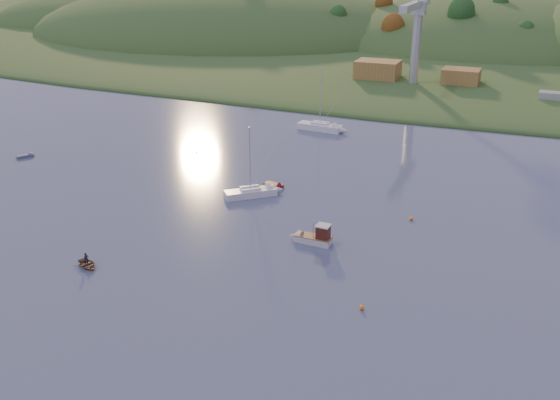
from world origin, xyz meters
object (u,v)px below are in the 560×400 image
at_px(sailboat_far, 320,126).
at_px(red_tender, 277,186).
at_px(grey_dinghy, 28,155).
at_px(fishing_boat, 310,236).
at_px(canoe, 87,264).
at_px(sailboat_near, 251,192).

relative_size(sailboat_far, red_tender, 3.37).
bearing_deg(grey_dinghy, fishing_boat, -71.63).
distance_m(canoe, red_tender, 33.88).
xyz_separation_m(sailboat_near, sailboat_far, (-2.53, 38.20, 0.10)).
xyz_separation_m(fishing_boat, red_tender, (-11.36, 16.09, -0.53)).
bearing_deg(canoe, sailboat_far, 21.64).
xyz_separation_m(sailboat_far, canoe, (-5.48, -65.59, -0.46)).
xyz_separation_m(sailboat_near, canoe, (-8.00, -27.39, -0.37)).
bearing_deg(fishing_boat, canoe, 38.75).
bearing_deg(sailboat_far, fishing_boat, -67.23).
xyz_separation_m(fishing_boat, sailboat_far, (-16.11, 49.38, 0.01)).
xyz_separation_m(sailboat_near, red_tender, (2.22, 4.91, -0.45)).
bearing_deg(grey_dinghy, red_tender, -55.21).
height_order(fishing_boat, sailboat_near, sailboat_near).
distance_m(fishing_boat, sailboat_near, 17.59).
relative_size(fishing_boat, sailboat_near, 0.53).
relative_size(fishing_boat, grey_dinghy, 1.71).
distance_m(red_tender, grey_dinghy, 46.75).
bearing_deg(red_tender, canoe, -94.16).
bearing_deg(fishing_boat, grey_dinghy, -10.79).
bearing_deg(grey_dinghy, sailboat_near, -61.35).
xyz_separation_m(canoe, red_tender, (10.23, 32.30, -0.08)).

